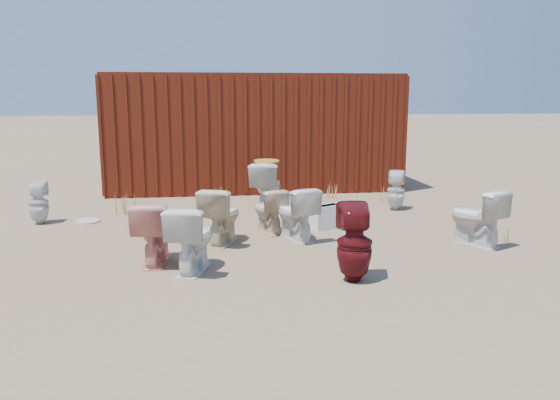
{
  "coord_description": "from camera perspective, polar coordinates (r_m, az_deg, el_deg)",
  "views": [
    {
      "loc": [
        -0.93,
        -6.72,
        1.96
      ],
      "look_at": [
        0.0,
        0.6,
        0.55
      ],
      "focal_mm": 35.0,
      "sensor_mm": 36.0,
      "label": 1
    }
  ],
  "objects": [
    {
      "name": "toilet_front_e",
      "position": [
        7.69,
        19.82,
        -1.68
      ],
      "size": [
        0.72,
        0.86,
        0.76
      ],
      "primitive_type": "imported",
      "rotation": [
        0.0,
        0.0,
        3.61
      ],
      "color": "silver",
      "rests_on": "ground"
    },
    {
      "name": "toilet_back_beige_left",
      "position": [
        7.92,
        -1.16,
        -1.09
      ],
      "size": [
        0.56,
        0.72,
        0.65
      ],
      "primitive_type": "imported",
      "rotation": [
        0.0,
        0.0,
        3.49
      ],
      "color": "beige",
      "rests_on": "ground"
    },
    {
      "name": "loose_lid_near",
      "position": [
        9.14,
        0.28,
        -1.47
      ],
      "size": [
        0.47,
        0.56,
        0.02
      ],
      "primitive_type": "ellipsoid",
      "rotation": [
        0.0,
        0.0,
        -0.21
      ],
      "color": "beige",
      "rests_on": "ground"
    },
    {
      "name": "toilet_back_beige_right",
      "position": [
        7.36,
        -6.16,
        -1.6
      ],
      "size": [
        0.67,
        0.86,
        0.77
      ],
      "primitive_type": "imported",
      "rotation": [
        0.0,
        0.0,
        2.78
      ],
      "color": "beige",
      "rests_on": "ground"
    },
    {
      "name": "weed_clump_c",
      "position": [
        10.51,
        11.24,
        0.74
      ],
      "size": [
        0.36,
        0.36,
        0.31
      ],
      "primitive_type": "cone",
      "color": "#A57D42",
      "rests_on": "ground"
    },
    {
      "name": "toilet_back_e",
      "position": [
        9.69,
        12.02,
        0.98
      ],
      "size": [
        0.4,
        0.4,
        0.68
      ],
      "primitive_type": "imported",
      "rotation": [
        0.0,
        0.0,
        2.79
      ],
      "color": "silver",
      "rests_on": "ground"
    },
    {
      "name": "ground",
      "position": [
        7.06,
        0.62,
        -5.3
      ],
      "size": [
        100.0,
        100.0,
        0.0
      ],
      "primitive_type": "plane",
      "color": "brown",
      "rests_on": "ground"
    },
    {
      "name": "toilet_back_a",
      "position": [
        9.23,
        -23.92,
        -0.26
      ],
      "size": [
        0.34,
        0.35,
        0.67
      ],
      "primitive_type": "imported",
      "rotation": [
        0.0,
        0.0,
        3.28
      ],
      "color": "silver",
      "rests_on": "ground"
    },
    {
      "name": "shipping_container",
      "position": [
        11.98,
        -2.79,
        7.18
      ],
      "size": [
        6.0,
        2.4,
        2.4
      ],
      "primitive_type": "cube",
      "color": "#45140B",
      "rests_on": "ground"
    },
    {
      "name": "toilet_front_pink",
      "position": [
        6.61,
        -12.97,
        -3.31
      ],
      "size": [
        0.52,
        0.79,
        0.76
      ],
      "primitive_type": "imported",
      "rotation": [
        0.0,
        0.0,
        3.01
      ],
      "color": "pink",
      "rests_on": "ground"
    },
    {
      "name": "weed_clump_e",
      "position": [
        10.62,
        5.17,
        0.96
      ],
      "size": [
        0.34,
        0.34,
        0.29
      ],
      "primitive_type": "cone",
      "color": "#A57D42",
      "rests_on": "ground"
    },
    {
      "name": "weed_clump_d",
      "position": [
        10.38,
        -5.92,
        0.59
      ],
      "size": [
        0.3,
        0.3,
        0.25
      ],
      "primitive_type": "cone",
      "color": "#A57D42",
      "rests_on": "ground"
    },
    {
      "name": "toilet_front_c",
      "position": [
        7.49,
        1.65,
        -1.41
      ],
      "size": [
        0.64,
        0.83,
        0.75
      ],
      "primitive_type": "imported",
      "rotation": [
        0.0,
        0.0,
        3.49
      ],
      "color": "silver",
      "rests_on": "ground"
    },
    {
      "name": "toilet_front_maroon",
      "position": [
        5.87,
        7.78,
        -4.46
      ],
      "size": [
        0.41,
        0.42,
        0.85
      ],
      "primitive_type": "imported",
      "rotation": [
        0.0,
        0.0,
        3.06
      ],
      "color": "#530E11",
      "rests_on": "ground"
    },
    {
      "name": "weed_clump_a",
      "position": [
        9.63,
        -15.65,
        -0.32
      ],
      "size": [
        0.36,
        0.36,
        0.33
      ],
      "primitive_type": "cone",
      "color": "#A57D42",
      "rests_on": "ground"
    },
    {
      "name": "loose_lid_far",
      "position": [
        9.18,
        -19.43,
        -2.06
      ],
      "size": [
        0.5,
        0.57,
        0.02
      ],
      "primitive_type": "ellipsoid",
      "rotation": [
        0.0,
        0.0,
        0.37
      ],
      "color": "tan",
      "rests_on": "ground"
    },
    {
      "name": "toilet_front_a",
      "position": [
        6.24,
        -9.21,
        -3.96
      ],
      "size": [
        0.62,
        0.84,
        0.77
      ],
      "primitive_type": "imported",
      "rotation": [
        0.0,
        0.0,
        2.87
      ],
      "color": "white",
      "rests_on": "ground"
    },
    {
      "name": "yellow_lid",
      "position": [
        9.3,
        -1.41,
        4.09
      ],
      "size": [
        0.43,
        0.54,
        0.02
      ],
      "primitive_type": "ellipsoid",
      "color": "orange",
      "rests_on": "toilet_back_yellowlid"
    },
    {
      "name": "weed_clump_b",
      "position": [
        9.87,
        -0.69,
        0.3
      ],
      "size": [
        0.32,
        0.32,
        0.31
      ],
      "primitive_type": "cone",
      "color": "#A57D42",
      "rests_on": "ground"
    },
    {
      "name": "toilet_back_yellowlid",
      "position": [
        9.37,
        -1.4,
        1.41
      ],
      "size": [
        0.7,
        0.94,
        0.86
      ],
      "primitive_type": "imported",
      "rotation": [
        0.0,
        0.0,
        2.85
      ],
      "color": "silver",
      "rests_on": "ground"
    },
    {
      "name": "weed_clump_f",
      "position": [
        8.01,
        22.01,
        -3.31
      ],
      "size": [
        0.28,
        0.28,
        0.23
      ],
      "primitive_type": "cone",
      "color": "#A57D42",
      "rests_on": "ground"
    },
    {
      "name": "loose_tank",
      "position": [
        8.22,
        4.86,
        -1.75
      ],
      "size": [
        0.53,
        0.42,
        0.35
      ],
      "primitive_type": "cube",
      "rotation": [
        0.0,
        0.0,
        0.53
      ],
      "color": "white",
      "rests_on": "ground"
    }
  ]
}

